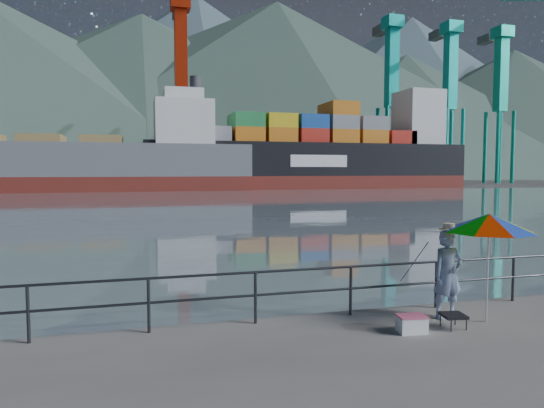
{
  "coord_description": "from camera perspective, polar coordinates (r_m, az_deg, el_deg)",
  "views": [
    {
      "loc": [
        -3.16,
        -7.24,
        2.96
      ],
      "look_at": [
        0.53,
        6.0,
        2.0
      ],
      "focal_mm": 32.0,
      "sensor_mm": 36.0,
      "label": 1
    }
  ],
  "objects": [
    {
      "name": "cooler_bag",
      "position": [
        9.46,
        16.11,
        -13.48
      ],
      "size": [
        0.54,
        0.39,
        0.29
      ],
      "primitive_type": "cube",
      "rotation": [
        0.0,
        0.0,
        -0.13
      ],
      "color": "white",
      "rests_on": "ground"
    },
    {
      "name": "bulk_carrier",
      "position": [
        79.84,
        -21.96,
        4.5
      ],
      "size": [
        56.59,
        9.79,
        14.5
      ],
      "color": "maroon",
      "rests_on": "ground"
    },
    {
      "name": "container_stacks",
      "position": [
        107.47,
        3.78,
        3.78
      ],
      "size": [
        58.0,
        8.4,
        7.8
      ],
      "color": "#267F3F",
      "rests_on": "ground"
    },
    {
      "name": "fishing_rod",
      "position": [
        11.49,
        16.22,
        -11.09
      ],
      "size": [
        0.39,
        1.66,
        1.2
      ],
      "primitive_type": "cylinder",
      "rotation": [
        0.96,
        0.0,
        -0.22
      ],
      "color": "black",
      "rests_on": "ground"
    },
    {
      "name": "fisherman",
      "position": [
        10.36,
        19.98,
        -7.82
      ],
      "size": [
        0.65,
        0.43,
        1.77
      ],
      "primitive_type": "imported",
      "rotation": [
        0.0,
        0.0,
        0.01
      ],
      "color": "#2A4F8D",
      "rests_on": "ground"
    },
    {
      "name": "container_ship",
      "position": [
        86.36,
        5.45,
        5.91
      ],
      "size": [
        56.56,
        9.43,
        18.1
      ],
      "color": "maroon",
      "rests_on": "ground"
    },
    {
      "name": "folding_stool",
      "position": [
        9.94,
        20.55,
        -12.73
      ],
      "size": [
        0.47,
        0.47,
        0.27
      ],
      "color": "black",
      "rests_on": "ground"
    },
    {
      "name": "far_dock",
      "position": [
        101.15,
        -8.12,
        2.28
      ],
      "size": [
        200.0,
        40.0,
        0.4
      ],
      "primitive_type": "cube",
      "color": "#514F4C",
      "rests_on": "ground"
    },
    {
      "name": "guardrail",
      "position": [
        9.8,
        3.83,
        -10.43
      ],
      "size": [
        22.0,
        0.06,
        1.03
      ],
      "color": "#2D3033",
      "rests_on": "ground"
    },
    {
      "name": "port_cranes",
      "position": [
        98.3,
        4.99,
        11.61
      ],
      "size": [
        116.0,
        28.0,
        38.4
      ],
      "color": "red",
      "rests_on": "ground"
    },
    {
      "name": "beach_umbrella",
      "position": [
        10.23,
        24.18,
        -2.05
      ],
      "size": [
        2.03,
        2.03,
        2.13
      ],
      "color": "white",
      "rests_on": "ground"
    },
    {
      "name": "harbor_water",
      "position": [
        137.31,
        -14.29,
        2.64
      ],
      "size": [
        500.0,
        280.0,
        0.0
      ],
      "primitive_type": "cube",
      "color": "slate",
      "rests_on": "ground"
    },
    {
      "name": "mountains",
      "position": [
        221.46,
        -4.6,
        12.45
      ],
      "size": [
        600.0,
        332.8,
        80.0
      ],
      "color": "#385147",
      "rests_on": "ground"
    }
  ]
}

